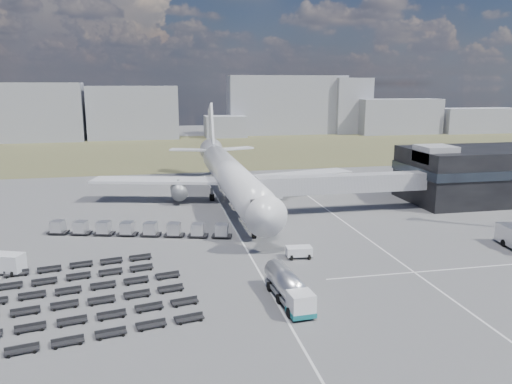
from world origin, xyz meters
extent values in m
plane|color=#565659|center=(0.00, 0.00, 0.00)|extent=(420.00, 420.00, 0.00)
cube|color=#4C4A2E|center=(0.00, 110.00, 0.01)|extent=(420.00, 90.00, 0.01)
cube|color=silver|center=(-2.00, 5.00, 0.01)|extent=(0.25, 110.00, 0.01)
cube|color=silver|center=(16.00, 5.00, 0.01)|extent=(0.25, 110.00, 0.01)
cube|color=silver|center=(25.00, -8.00, 0.01)|extent=(40.00, 0.25, 0.01)
cube|color=black|center=(48.00, 24.00, 5.00)|extent=(30.00, 16.00, 10.00)
cube|color=#262D38|center=(48.00, 24.00, 6.20)|extent=(30.40, 16.40, 1.60)
cube|color=#939399|center=(36.00, 22.00, 9.50)|extent=(6.00, 6.00, 3.00)
cube|color=#939399|center=(18.10, 20.50, 5.10)|extent=(29.80, 3.00, 3.00)
cube|color=#939399|center=(4.70, 20.00, 5.10)|extent=(4.00, 3.60, 3.40)
cylinder|color=slate|center=(6.20, 20.50, 2.55)|extent=(0.70, 0.70, 5.10)
cylinder|color=black|center=(6.20, 20.50, 0.45)|extent=(1.40, 0.90, 1.40)
cylinder|color=silver|center=(0.00, 30.00, 5.30)|extent=(5.60, 48.00, 5.60)
cone|color=silver|center=(0.00, 3.50, 5.30)|extent=(5.60, 5.00, 5.60)
cone|color=silver|center=(0.00, 58.00, 6.10)|extent=(5.60, 8.00, 5.60)
cube|color=black|center=(0.00, 5.50, 6.10)|extent=(2.20, 2.00, 0.80)
cube|color=silver|center=(-13.00, 35.00, 4.10)|extent=(25.59, 11.38, 0.50)
cube|color=silver|center=(13.00, 35.00, 4.10)|extent=(25.59, 11.38, 0.50)
cylinder|color=slate|center=(-9.50, 33.00, 2.40)|extent=(3.00, 5.00, 3.00)
cylinder|color=slate|center=(9.50, 33.00, 2.40)|extent=(3.00, 5.00, 3.00)
cube|color=silver|center=(-5.50, 60.00, 6.50)|extent=(9.49, 5.63, 0.35)
cube|color=silver|center=(5.50, 60.00, 6.50)|extent=(9.49, 5.63, 0.35)
cube|color=silver|center=(0.00, 61.00, 11.80)|extent=(0.50, 9.06, 11.45)
cylinder|color=slate|center=(0.00, 9.00, 1.25)|extent=(0.50, 0.50, 2.50)
cylinder|color=slate|center=(-3.20, 34.00, 1.25)|extent=(0.60, 0.60, 2.50)
cylinder|color=slate|center=(3.20, 34.00, 1.25)|extent=(0.60, 0.60, 2.50)
cylinder|color=black|center=(0.00, 9.00, 0.50)|extent=(0.50, 1.20, 1.20)
cube|color=#90929E|center=(-57.21, 146.78, 11.15)|extent=(34.31, 12.00, 22.30)
cube|color=#90929E|center=(-21.21, 148.84, 10.50)|extent=(35.17, 12.00, 20.99)
cube|color=#90929E|center=(15.78, 148.74, 4.39)|extent=(16.80, 12.00, 8.78)
cube|color=#90929E|center=(44.44, 156.27, 12.68)|extent=(51.98, 12.00, 25.36)
cube|color=#90929E|center=(73.23, 153.73, 12.19)|extent=(16.16, 12.00, 24.37)
cube|color=#90929E|center=(93.06, 146.55, 7.65)|extent=(36.95, 12.00, 15.31)
cube|color=#90929E|center=(130.60, 144.24, 5.54)|extent=(35.35, 12.00, 11.07)
cube|color=silver|center=(-0.54, -16.44, 1.39)|extent=(2.46, 2.46, 2.21)
cube|color=#13656C|center=(-0.54, -16.44, 0.53)|extent=(2.56, 2.56, 0.48)
cylinder|color=silver|center=(-0.88, -11.75, 1.82)|extent=(2.91, 7.35, 2.40)
cube|color=slate|center=(-0.88, -11.75, 0.72)|extent=(2.81, 7.34, 0.34)
cylinder|color=black|center=(-0.78, -13.19, 0.48)|extent=(2.56, 1.23, 1.06)
cube|color=silver|center=(4.00, -0.34, 0.73)|extent=(3.37, 2.06, 1.47)
cube|color=silver|center=(-31.52, 1.48, 1.20)|extent=(4.98, 3.52, 2.41)
cube|color=silver|center=(6.58, 31.43, 1.56)|extent=(3.03, 6.09, 2.73)
cube|color=#13656C|center=(6.58, 31.43, 0.44)|extent=(3.13, 6.19, 0.44)
cube|color=silver|center=(33.88, -1.70, 1.62)|extent=(2.77, 4.62, 2.48)
cube|color=black|center=(-28.14, 16.70, 0.33)|extent=(3.21, 2.46, 0.20)
cube|color=silver|center=(-28.14, 16.70, 1.26)|extent=(2.16, 2.16, 1.64)
cube|color=black|center=(-24.77, 15.75, 0.33)|extent=(3.21, 2.46, 0.20)
cube|color=silver|center=(-24.77, 15.75, 1.26)|extent=(2.16, 2.16, 1.64)
cube|color=black|center=(-21.40, 14.79, 0.33)|extent=(3.21, 2.46, 0.20)
cube|color=silver|center=(-21.40, 14.79, 1.26)|extent=(2.16, 2.16, 1.64)
cube|color=black|center=(-18.03, 13.84, 0.33)|extent=(3.21, 2.46, 0.20)
cube|color=silver|center=(-18.03, 13.84, 1.26)|extent=(2.16, 2.16, 1.64)
cube|color=black|center=(-14.66, 12.89, 0.33)|extent=(3.21, 2.46, 0.20)
cube|color=silver|center=(-14.66, 12.89, 1.26)|extent=(2.16, 2.16, 1.64)
cube|color=black|center=(-11.29, 11.93, 0.33)|extent=(3.21, 2.46, 0.20)
cube|color=silver|center=(-11.29, 11.93, 1.26)|extent=(2.16, 2.16, 1.64)
cube|color=black|center=(-7.92, 10.98, 0.33)|extent=(3.21, 2.46, 0.20)
cube|color=silver|center=(-7.92, 10.98, 1.26)|extent=(2.16, 2.16, 1.64)
cube|color=black|center=(-4.56, 10.03, 0.33)|extent=(3.21, 2.46, 0.20)
cube|color=silver|center=(-4.56, 10.03, 1.26)|extent=(2.16, 2.16, 1.64)
cube|color=black|center=(-19.88, -16.71, 0.32)|extent=(21.36, 5.48, 0.65)
cube|color=black|center=(-20.61, -13.01, 0.32)|extent=(21.36, 5.48, 0.65)
cube|color=black|center=(-21.34, -9.32, 0.32)|extent=(21.36, 5.48, 0.65)
cube|color=black|center=(-22.07, -5.63, 0.32)|extent=(21.36, 5.48, 0.65)
cube|color=black|center=(-22.79, -1.94, 0.32)|extent=(17.84, 4.79, 0.65)
cube|color=black|center=(-23.52, 1.76, 0.32)|extent=(17.84, 4.79, 0.65)
camera|label=1|loc=(-13.62, -58.81, 21.91)|focal=35.00mm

